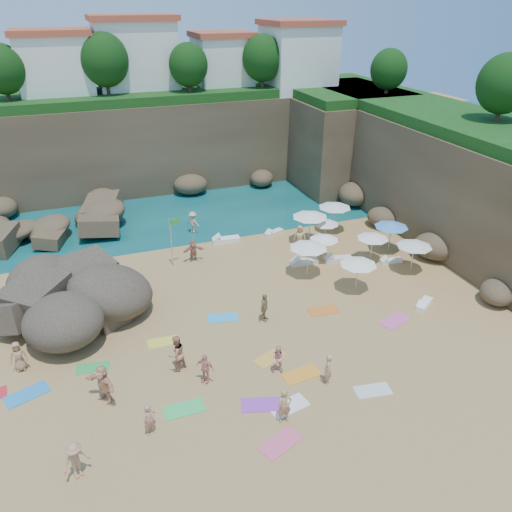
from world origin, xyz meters
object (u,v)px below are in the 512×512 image
object	(u,v)px
rock_outcrop	(70,317)
person_stand_1	(176,353)
parasol_1	(310,214)
lounger_0	(274,233)
person_stand_4	(300,237)
person_stand_3	(264,307)
person_stand_6	(328,369)
parasol_0	(324,238)
person_stand_5	(193,250)
person_stand_0	(150,420)
parasol_2	(326,222)
person_stand_2	(193,222)
flag_pole	(172,236)

from	to	relation	value
rock_outcrop	person_stand_1	size ratio (longest dim) A/B	3.80
parasol_1	person_stand_1	xyz separation A→B (m)	(-12.26, -10.77, -1.29)
lounger_0	person_stand_4	world-z (taller)	person_stand_4
rock_outcrop	person_stand_4	bearing A→B (deg)	12.59
lounger_0	person_stand_3	bearing A→B (deg)	-137.72
lounger_0	person_stand_4	bearing A→B (deg)	-96.82
person_stand_3	person_stand_6	world-z (taller)	person_stand_3
rock_outcrop	person_stand_6	xyz separation A→B (m)	(11.29, -9.96, 0.82)
person_stand_6	person_stand_4	bearing A→B (deg)	-175.27
person_stand_3	rock_outcrop	bearing A→B (deg)	107.83
parasol_0	person_stand_5	distance (m)	9.04
person_stand_0	person_stand_4	xyz separation A→B (m)	(13.15, 13.78, 0.14)
rock_outcrop	person_stand_1	bearing A→B (deg)	-53.55
rock_outcrop	person_stand_5	distance (m)	9.44
person_stand_6	person_stand_1	bearing A→B (deg)	-93.66
parasol_1	person_stand_3	world-z (taller)	parasol_1
person_stand_3	person_stand_0	bearing A→B (deg)	168.69
parasol_0	person_stand_0	world-z (taller)	parasol_0
person_stand_1	person_stand_6	size ratio (longest dim) A/B	1.19
parasol_2	person_stand_5	world-z (taller)	parasol_2
rock_outcrop	person_stand_4	world-z (taller)	person_stand_4
parasol_1	person_stand_1	size ratio (longest dim) A/B	1.34
person_stand_4	person_stand_2	bearing A→B (deg)	-179.36
rock_outcrop	parasol_0	world-z (taller)	parasol_0
person_stand_0	parasol_2	bearing A→B (deg)	23.70
parasol_2	person_stand_4	world-z (taller)	parasol_2
parasol_1	person_stand_6	distance (m)	15.39
lounger_0	flag_pole	bearing A→B (deg)	172.90
person_stand_2	person_stand_3	size ratio (longest dim) A/B	1.03
rock_outcrop	flag_pole	distance (m)	8.40
rock_outcrop	person_stand_1	world-z (taller)	person_stand_1
rock_outcrop	person_stand_2	world-z (taller)	person_stand_2
rock_outcrop	person_stand_5	bearing A→B (deg)	27.57
person_stand_0	person_stand_4	distance (m)	19.05
person_stand_2	lounger_0	bearing A→B (deg)	-154.28
parasol_0	person_stand_0	distance (m)	18.02
flag_pole	person_stand_4	xyz separation A→B (m)	(9.12, -0.54, -1.33)
parasol_2	person_stand_2	bearing A→B (deg)	149.14
person_stand_2	person_stand_6	size ratio (longest dim) A/B	1.06
person_stand_3	person_stand_4	xyz separation A→B (m)	(5.71, 7.67, 0.06)
parasol_1	person_stand_0	xyz separation A→B (m)	(-14.18, -14.39, -1.51)
person_stand_3	person_stand_5	xyz separation A→B (m)	(-2.02, 8.44, -0.06)
person_stand_1	person_stand_5	world-z (taller)	person_stand_1
person_stand_0	person_stand_4	world-z (taller)	person_stand_4
rock_outcrop	person_stand_4	xyz separation A→B (m)	(16.08, 3.59, 0.90)
parasol_1	rock_outcrop	bearing A→B (deg)	-166.18
rock_outcrop	person_stand_0	world-z (taller)	person_stand_0
lounger_0	person_stand_4	distance (m)	3.11
lounger_0	parasol_0	bearing A→B (deg)	-96.40
parasol_0	person_stand_4	size ratio (longest dim) A/B	1.12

